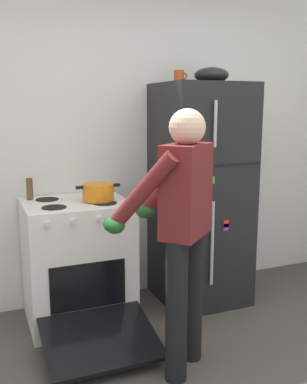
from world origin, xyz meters
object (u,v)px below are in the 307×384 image
Objects in this scene: coffee_mug at (179,76)px; red_pot at (98,192)px; mixing_bowl at (211,75)px; pepper_mill at (30,189)px; refrigerator at (200,195)px; stove_range at (78,263)px; person_cook at (180,219)px.

red_pot is at bearing -171.85° from coffee_mug.
mixing_bowl is at bearing -10.99° from coffee_mug.
coffee_mug is 0.71× the size of pepper_mill.
refrigerator is at bearing -179.78° from mixing_bowl.
refrigerator is 1.47× the size of stove_range.
pepper_mill is 1.66m from mixing_bowl.
refrigerator is 0.96m from coffee_mug.
stove_range is 4.48× the size of mixing_bowl.
refrigerator is at bearing -8.53° from pepper_mill.
red_pot is (-0.27, 0.83, 0.04)m from person_cook.
red_pot is at bearing -177.01° from mixing_bowl.
mixing_bowl is (0.96, 0.05, 0.86)m from red_pot.
person_cook is at bearing -127.91° from mixing_bowl.
person_cook is 1.30m from pepper_mill.
mixing_bowl is at bearing 2.99° from red_pot.
pepper_mill is (-1.34, 0.20, 0.11)m from refrigerator.
refrigerator is 1.07m from person_cook.
stove_range is 0.56m from red_pot.
red_pot is 2.95× the size of coffee_mug.
mixing_bowl is at bearing 52.09° from person_cook.
coffee_mug is 1.44m from pepper_mill.
coffee_mug is (-0.18, 0.05, 0.94)m from refrigerator.
mixing_bowl reaches higher than red_pot.
person_cook is 5.88× the size of mixing_bowl.
pepper_mill is (-1.16, 0.15, -0.83)m from coffee_mug.
stove_range is at bearing -175.48° from coffee_mug.
coffee_mug is 0.41× the size of mixing_bowl.
person_cook is (0.43, -0.86, 0.50)m from stove_range.
red_pot is (-0.88, -0.05, 0.09)m from refrigerator.
mixing_bowl reaches higher than pepper_mill.
person_cook is at bearing -63.41° from stove_range.
pepper_mill is 0.58× the size of mixing_bowl.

